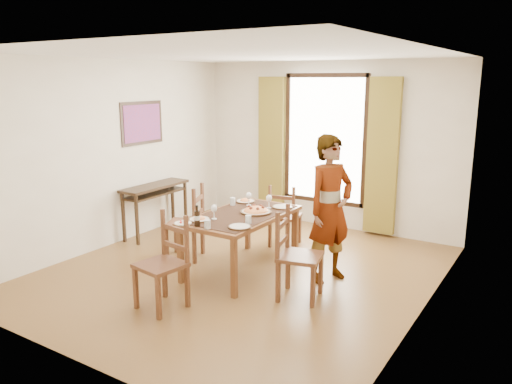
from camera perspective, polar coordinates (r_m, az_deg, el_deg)
The scene contains 22 objects.
ground at distance 6.49m, azimuth -1.66°, elevation -9.06°, with size 5.00×5.00×0.00m, color #55341A.
room_shell at distance 6.19m, azimuth -1.13°, elevation 4.69°, with size 4.60×5.10×2.74m.
console_table at distance 7.96m, azimuth -11.46°, elevation -0.00°, with size 0.38×1.20×0.80m.
dining_table at distance 6.31m, azimuth -1.66°, elevation -3.12°, with size 0.90×1.59×0.76m.
chair_west at distance 6.87m, azimuth -7.89°, elevation -3.71°, with size 0.59×0.59×1.03m.
chair_north at distance 7.32m, azimuth 3.28°, elevation -2.91°, with size 0.49×0.49×0.93m.
chair_south at distance 5.47m, azimuth -10.53°, elevation -8.21°, with size 0.52×0.52×1.02m.
chair_east at distance 5.62m, azimuth 4.70°, elevation -7.42°, with size 0.54×0.54×1.03m.
man at distance 6.06m, azimuth 8.47°, elevation -1.91°, with size 0.66×0.77×1.79m, color gray.
plate_sw at distance 6.03m, azimuth -6.49°, elevation -2.99°, with size 0.27×0.27×0.05m, color silver, non-canonical shape.
plate_se at distance 5.71m, azimuth -1.89°, elevation -3.84°, with size 0.27×0.27×0.05m, color silver, non-canonical shape.
plate_nw at distance 6.88m, azimuth -1.22°, elevation -0.93°, with size 0.27×0.27×0.05m, color silver, non-canonical shape.
plate_ne at distance 6.58m, azimuth 3.01°, elevation -1.57°, with size 0.27×0.27×0.05m, color silver, non-canonical shape.
pasta_platter at distance 6.32m, azimuth -0.00°, elevation -1.96°, with size 0.40×0.40×0.10m, color red, non-canonical shape.
caprese_plate at distance 5.92m, azimuth -8.33°, elevation -3.43°, with size 0.20×0.20×0.04m, color silver, non-canonical shape.
wine_glass_a at distance 6.05m, azimuth -4.82°, elevation -2.27°, with size 0.08×0.08×0.18m, color white, non-canonical shape.
wine_glass_b at distance 6.53m, azimuth 1.49°, elevation -1.08°, with size 0.08×0.08×0.18m, color white, non-canonical shape.
wine_glass_c at distance 6.67m, azimuth -0.83°, elevation -0.79°, with size 0.08×0.08×0.18m, color white, non-canonical shape.
tumbler_a at distance 5.86m, azimuth -0.88°, elevation -3.16°, with size 0.07×0.07×0.10m, color silver.
tumbler_b at distance 6.72m, azimuth -2.67°, elevation -1.07°, with size 0.07×0.07×0.10m, color silver.
tumbler_c at distance 5.69m, azimuth -5.57°, elevation -3.70°, with size 0.07×0.07×0.10m, color silver.
wine_bottle at distance 5.78m, azimuth -6.76°, elevation -2.71°, with size 0.07×0.07×0.25m, color black, non-canonical shape.
Camera 1 is at (3.37, -4.99, 2.42)m, focal length 35.00 mm.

